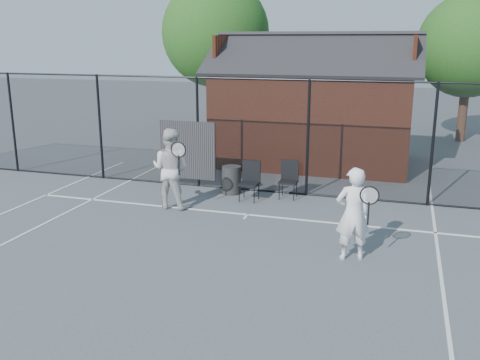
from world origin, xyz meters
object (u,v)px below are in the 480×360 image
(chair_left, at_px, (288,180))
(waste_bin, at_px, (231,180))
(player_front, at_px, (353,214))
(player_back, at_px, (171,168))
(chair_right, at_px, (249,182))
(clubhouse, at_px, (315,114))

(chair_left, relative_size, waste_bin, 1.29)
(player_front, bearing_deg, player_back, 156.78)
(chair_right, bearing_deg, clubhouse, 82.27)
(chair_left, bearing_deg, player_back, -148.66)
(player_front, distance_m, waste_bin, 4.95)
(waste_bin, bearing_deg, chair_left, 0.00)
(player_front, distance_m, player_back, 4.86)
(clubhouse, bearing_deg, chair_left, -88.69)
(clubhouse, distance_m, waste_bin, 4.79)
(clubhouse, xyz_separation_m, chair_left, (0.10, -4.40, -1.14))
(player_front, height_order, player_back, player_back)
(chair_left, relative_size, chair_right, 0.97)
(chair_right, bearing_deg, player_back, -145.02)
(player_back, relative_size, chair_right, 1.98)
(clubhouse, distance_m, chair_right, 5.09)
(player_front, bearing_deg, clubhouse, 104.50)
(player_back, height_order, chair_left, player_back)
(clubhouse, height_order, chair_right, clubhouse)
(player_front, xyz_separation_m, chair_left, (-1.94, 3.50, -0.40))
(chair_left, bearing_deg, chair_right, -151.47)
(clubhouse, relative_size, player_front, 3.74)
(player_back, distance_m, waste_bin, 1.97)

